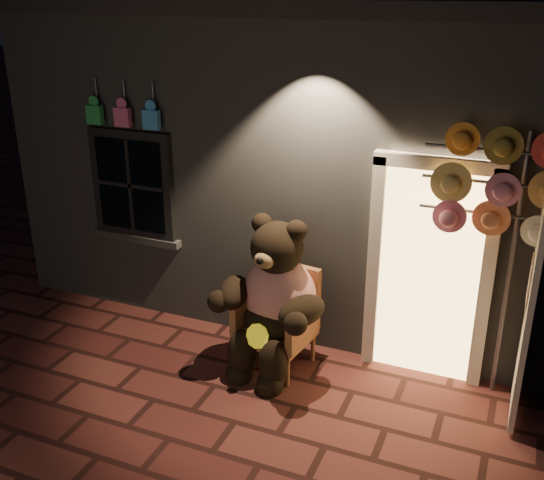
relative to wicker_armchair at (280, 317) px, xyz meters
The scene contains 5 objects.
ground 1.19m from the wicker_armchair, 89.87° to the right, with size 60.00×60.00×0.00m, color #5C2923.
shop_building 3.16m from the wicker_armchair, 89.92° to the left, with size 7.30×5.95×3.51m.
wicker_armchair is the anchor object (origin of this frame).
teddy_bear 0.28m from the wicker_armchair, 95.22° to the right, with size 1.19×0.99×1.65m.
hat_rack 2.55m from the wicker_armchair, ahead, with size 1.54×0.22×2.51m.
Camera 1 is at (2.08, -4.11, 3.58)m, focal length 42.00 mm.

